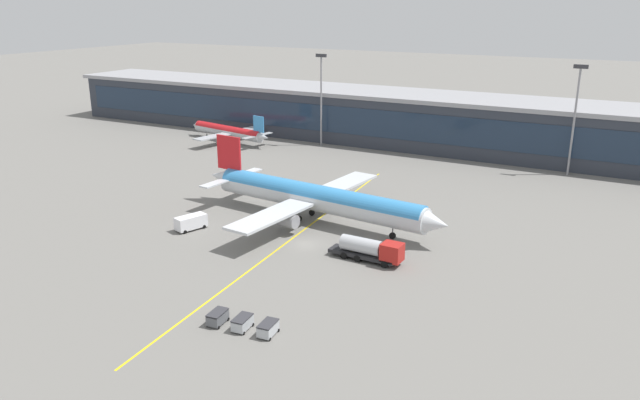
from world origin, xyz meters
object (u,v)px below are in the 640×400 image
object	(u,v)px
baggage_cart_0	(218,317)
baggage_cart_2	(268,328)
fuel_tanker	(371,249)
main_airliner	(316,197)
crew_van	(190,222)
baggage_cart_1	(242,323)
commuter_jet_far	(229,131)

from	to	relation	value
baggage_cart_0	baggage_cart_2	size ratio (longest dim) A/B	1.00
fuel_tanker	main_airliner	bearing A→B (deg)	143.37
baggage_cart_0	crew_van	bearing A→B (deg)	135.04
crew_van	baggage_cart_0	bearing A→B (deg)	-44.96
baggage_cart_0	fuel_tanker	bearing A→B (deg)	71.66
baggage_cart_1	commuter_jet_far	bearing A→B (deg)	127.14
fuel_tanker	baggage_cart_1	distance (m)	24.58
commuter_jet_far	crew_van	bearing A→B (deg)	-59.11
crew_van	baggage_cart_1	size ratio (longest dim) A/B	1.94
baggage_cart_1	baggage_cart_2	size ratio (longest dim) A/B	1.00
fuel_tanker	crew_van	size ratio (longest dim) A/B	2.01
baggage_cart_1	commuter_jet_far	distance (m)	97.17
main_airliner	baggage_cart_0	xyz separation A→B (m)	(6.67, -35.34, -3.28)
main_airliner	baggage_cart_1	world-z (taller)	main_airliner
crew_van	baggage_cart_1	world-z (taller)	crew_van
baggage_cart_1	baggage_cart_2	distance (m)	3.20
fuel_tanker	crew_van	distance (m)	30.40
main_airliner	baggage_cart_1	size ratio (longest dim) A/B	16.82
baggage_cart_2	commuter_jet_far	xyz separation A→B (m)	(-61.84, 77.15, 1.96)
commuter_jet_far	baggage_cart_0	bearing A→B (deg)	-54.49
main_airliner	commuter_jet_far	bearing A→B (deg)	139.01
main_airliner	crew_van	distance (m)	20.54
crew_van	commuter_jet_far	size ratio (longest dim) A/B	0.19
baggage_cart_1	baggage_cart_2	bearing A→B (deg)	5.35
crew_van	commuter_jet_far	distance (m)	64.72
baggage_cart_1	fuel_tanker	bearing A→B (deg)	78.52
baggage_cart_2	commuter_jet_far	size ratio (longest dim) A/B	0.10
crew_van	baggage_cart_1	bearing A→B (deg)	-40.76
main_airliner	baggage_cart_0	size ratio (longest dim) A/B	16.82
crew_van	baggage_cart_0	size ratio (longest dim) A/B	1.94
fuel_tanker	baggage_cart_2	size ratio (longest dim) A/B	3.91
baggage_cart_1	commuter_jet_far	xyz separation A→B (m)	(-58.66, 77.45, 1.96)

